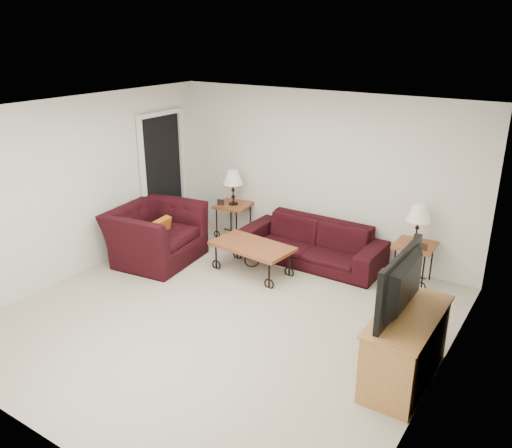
% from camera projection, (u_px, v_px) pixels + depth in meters
% --- Properties ---
extents(ground, '(5.00, 5.00, 0.00)m').
position_uv_depth(ground, '(225.00, 316.00, 6.44)').
color(ground, '#BCB7A0').
rests_on(ground, ground).
extents(wall_back, '(5.00, 0.02, 2.50)m').
position_uv_depth(wall_back, '(321.00, 174.00, 7.95)').
color(wall_back, silver).
rests_on(wall_back, ground).
extents(wall_front, '(5.00, 0.02, 2.50)m').
position_uv_depth(wall_front, '(30.00, 315.00, 4.04)').
color(wall_front, silver).
rests_on(wall_front, ground).
extents(wall_left, '(0.02, 5.00, 2.50)m').
position_uv_depth(wall_left, '(79.00, 187.00, 7.28)').
color(wall_left, silver).
rests_on(wall_left, ground).
extents(wall_right, '(0.02, 5.00, 2.50)m').
position_uv_depth(wall_right, '(444.00, 274.00, 4.71)').
color(wall_right, silver).
rests_on(wall_right, ground).
extents(ceiling, '(5.00, 5.00, 0.00)m').
position_uv_depth(ceiling, '(220.00, 112.00, 5.55)').
color(ceiling, white).
rests_on(ceiling, wall_back).
extents(doorway, '(0.08, 0.94, 2.04)m').
position_uv_depth(doorway, '(163.00, 177.00, 8.64)').
color(doorway, black).
rests_on(doorway, ground).
extents(sofa, '(2.15, 0.84, 0.63)m').
position_uv_depth(sofa, '(312.00, 243.00, 7.83)').
color(sofa, black).
rests_on(sofa, ground).
extents(side_table_left, '(0.61, 0.61, 0.58)m').
position_uv_depth(side_table_left, '(234.00, 221.00, 8.79)').
color(side_table_left, brown).
rests_on(side_table_left, ground).
extents(side_table_right, '(0.54, 0.54, 0.57)m').
position_uv_depth(side_table_right, '(413.00, 263.00, 7.22)').
color(side_table_right, brown).
rests_on(side_table_right, ground).
extents(lamp_left, '(0.38, 0.38, 0.58)m').
position_uv_depth(lamp_left, '(233.00, 187.00, 8.59)').
color(lamp_left, black).
rests_on(lamp_left, side_table_left).
extents(lamp_right, '(0.33, 0.33, 0.57)m').
position_uv_depth(lamp_right, '(417.00, 225.00, 7.02)').
color(lamp_right, black).
rests_on(lamp_right, side_table_right).
extents(photo_frame_left, '(0.12, 0.05, 0.10)m').
position_uv_depth(photo_frame_left, '(221.00, 202.00, 8.63)').
color(photo_frame_left, black).
rests_on(photo_frame_left, side_table_left).
extents(photo_frame_right, '(0.12, 0.03, 0.10)m').
position_uv_depth(photo_frame_right, '(423.00, 247.00, 6.91)').
color(photo_frame_right, black).
rests_on(photo_frame_right, side_table_right).
extents(coffee_table, '(1.22, 0.73, 0.44)m').
position_uv_depth(coffee_table, '(252.00, 258.00, 7.52)').
color(coffee_table, brown).
rests_on(coffee_table, ground).
extents(armchair, '(1.28, 1.42, 0.84)m').
position_uv_depth(armchair, '(156.00, 234.00, 7.87)').
color(armchair, black).
rests_on(armchair, ground).
extents(throw_pillow, '(0.15, 0.39, 0.38)m').
position_uv_depth(throw_pillow, '(160.00, 231.00, 7.72)').
color(throw_pillow, '#B34916').
rests_on(throw_pillow, armchair).
extents(tv_stand, '(0.51, 1.23, 0.74)m').
position_uv_depth(tv_stand, '(405.00, 347.00, 5.17)').
color(tv_stand, tan).
rests_on(tv_stand, ground).
extents(television, '(0.14, 1.10, 0.63)m').
position_uv_depth(television, '(411.00, 285.00, 4.94)').
color(television, black).
rests_on(television, tv_stand).
extents(backpack, '(0.44, 0.37, 0.49)m').
position_uv_depth(backpack, '(398.00, 278.00, 6.89)').
color(backpack, black).
rests_on(backpack, ground).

